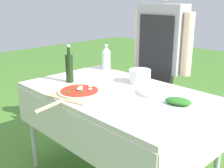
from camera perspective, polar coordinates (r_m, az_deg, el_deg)
name	(u,v)px	position (r m, az deg, el deg)	size (l,w,h in m)	color
prep_table	(117,101)	(2.06, 1.03, -3.46)	(1.41, 0.86, 0.77)	beige
person_cook	(161,55)	(2.54, 9.90, 5.74)	(0.58, 0.21, 1.56)	#70604C
pizza_on_peel	(78,93)	(1.97, -6.84, -1.75)	(0.40, 0.60, 0.05)	#D1B27F
oil_bottle	(69,67)	(2.24, -8.65, 3.34)	(0.06, 0.06, 0.30)	black
water_bottle	(106,58)	(2.61, -1.20, 5.30)	(0.08, 0.08, 0.23)	silver
herb_container	(178,102)	(1.81, 13.32, -3.52)	(0.23, 0.18, 0.05)	silver
mixing_tub	(140,76)	(2.21, 5.66, 1.57)	(0.17, 0.17, 0.11)	silver
plate_stack	(154,92)	(1.99, 8.52, -1.65)	(0.22, 0.22, 0.02)	white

